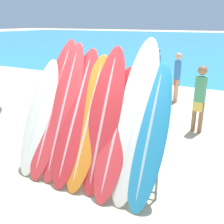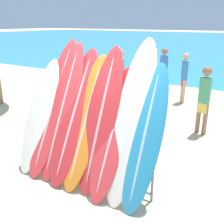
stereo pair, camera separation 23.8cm
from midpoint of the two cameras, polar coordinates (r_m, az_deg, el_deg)
The scene contains 15 objects.
ground_plane at distance 4.37m, azimuth -9.31°, elevation -16.74°, with size 160.00×160.00×0.00m, color beige.
surfboard_rack at distance 4.39m, azimuth -6.65°, elevation -8.65°, with size 2.41×0.04×0.94m.
surfboard_slot_0 at distance 4.82m, azimuth -16.93°, elevation -0.94°, with size 0.56×1.05×1.92m.
surfboard_slot_1 at distance 4.67m, azimuth -14.04°, elevation 0.93°, with size 0.56×1.30×2.26m.
surfboard_slot_2 at distance 4.51m, azimuth -12.06°, elevation 0.14°, with size 0.53×1.15×2.22m.
surfboard_slot_3 at distance 4.35m, azimuth -9.46°, elevation -0.99°, with size 0.57×1.24×2.13m.
surfboard_slot_4 at distance 4.20m, azimuth -6.83°, elevation -2.22°, with size 0.55×1.13×2.05m.
surfboard_slot_5 at distance 4.04m, azimuth -3.57°, elevation -1.81°, with size 0.56×1.04×2.20m.
surfboard_slot_6 at distance 3.94m, azimuth -0.90°, elevation -4.72°, with size 0.51×1.08×1.90m.
surfboard_slot_7 at distance 3.82m, azimuth 3.22°, elevation -1.98°, with size 0.56×1.13×2.34m.
surfboard_slot_8 at distance 3.72m, azimuth 6.29°, elevation -5.41°, with size 0.51×0.99×2.01m.
person_near_water at distance 6.41m, azimuth 17.54°, elevation 3.15°, with size 0.27×0.22×1.61m.
person_mid_beach at distance 7.90m, azimuth -0.43°, elevation 7.69°, with size 0.31×0.28×1.79m.
person_far_left at distance 9.68m, azimuth 8.88°, elevation 9.17°, with size 0.24×0.28×1.67m.
person_far_right at distance 8.83m, azimuth 13.24°, elevation 7.73°, with size 0.25×0.28×1.61m.
Camera 1 is at (2.17, -2.80, 2.54)m, focal length 42.00 mm.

